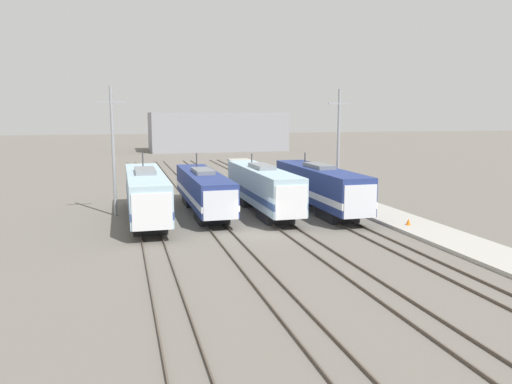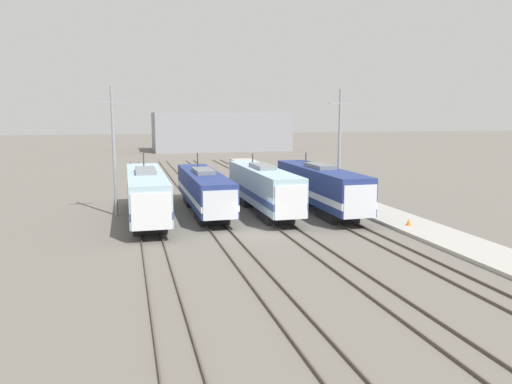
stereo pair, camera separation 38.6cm
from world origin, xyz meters
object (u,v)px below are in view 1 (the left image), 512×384
object	(u,v)px
locomotive_far_right	(321,188)
catenary_tower_right	(338,145)
traffic_cone	(408,222)
locomotive_center_right	(263,188)
locomotive_center_left	(204,191)
locomotive_far_left	(146,195)
catenary_tower_left	(113,149)

from	to	relation	value
locomotive_far_right	catenary_tower_right	xyz separation A→B (m)	(3.00, 3.03, 3.61)
locomotive_far_right	traffic_cone	xyz separation A→B (m)	(4.00, -7.97, -1.69)
locomotive_center_right	locomotive_far_right	world-z (taller)	locomotive_far_right
locomotive_center_left	traffic_cone	xyz separation A→B (m)	(14.23, -10.06, -1.51)
traffic_cone	catenary_tower_right	bearing A→B (deg)	95.21
locomotive_far_left	locomotive_far_right	world-z (taller)	locomotive_far_left
locomotive_center_right	traffic_cone	distance (m)	12.82
traffic_cone	catenary_tower_left	bearing A→B (deg)	153.27
catenary_tower_right	locomotive_center_left	bearing A→B (deg)	-175.93
locomotive_center_left	locomotive_far_right	size ratio (longest dim) A/B	1.00
locomotive_center_left	catenary_tower_right	world-z (taller)	catenary_tower_right
locomotive_far_right	catenary_tower_left	size ratio (longest dim) A/B	1.48
locomotive_center_left	locomotive_far_right	world-z (taller)	locomotive_center_left
locomotive_center_right	catenary_tower_left	bearing A→B (deg)	170.45
locomotive_far_right	locomotive_far_left	bearing A→B (deg)	179.45
locomotive_far_left	traffic_cone	distance (m)	21.05
traffic_cone	locomotive_far_left	bearing A→B (deg)	157.26
locomotive_center_left	catenary_tower_left	xyz separation A→B (m)	(-7.61, 0.94, 3.79)
catenary_tower_left	traffic_cone	size ratio (longest dim) A/B	21.59
catenary_tower_left	catenary_tower_right	bearing A→B (deg)	0.00
locomotive_center_left	locomotive_far_right	xyz separation A→B (m)	(10.24, -2.09, 0.19)
locomotive_far_left	locomotive_center_left	size ratio (longest dim) A/B	1.02
locomotive_center_left	catenary_tower_left	world-z (taller)	catenary_tower_left
locomotive_far_left	catenary_tower_right	distance (m)	18.92
locomotive_center_right	catenary_tower_right	bearing A→B (deg)	14.78
locomotive_center_right	locomotive_far_right	size ratio (longest dim) A/B	0.99
locomotive_far_left	locomotive_center_left	world-z (taller)	locomotive_far_left
locomotive_far_right	locomotive_center_left	bearing A→B (deg)	168.45
locomotive_center_left	locomotive_center_right	world-z (taller)	locomotive_center_left
locomotive_center_left	catenary_tower_right	size ratio (longest dim) A/B	1.48
locomotive_far_right	catenary_tower_right	world-z (taller)	catenary_tower_right
locomotive_center_left	traffic_cone	bearing A→B (deg)	-35.25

